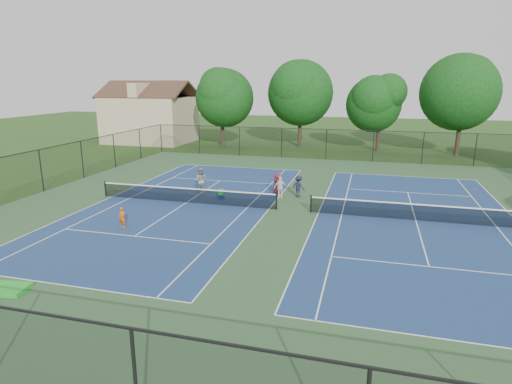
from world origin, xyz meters
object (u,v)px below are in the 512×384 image
(tree_back_c, at_px, (381,101))
(clapboard_house, at_px, (150,117))
(tree_back_d, at_px, (464,89))
(bystander_a, at_px, (280,188))
(instructor, at_px, (201,180))
(ball_hopper, at_px, (221,192))
(tree_back_a, at_px, (222,95))
(bystander_b, at_px, (298,186))
(tree_back_b, at_px, (301,90))
(bystander_c, at_px, (277,184))
(ball_crate, at_px, (221,197))
(child_player, at_px, (122,218))

(tree_back_c, height_order, clapboard_house, tree_back_c)
(tree_back_d, distance_m, bystander_a, 26.50)
(clapboard_house, height_order, instructor, clapboard_house)
(ball_hopper, bearing_deg, bystander_a, 17.11)
(instructor, distance_m, bystander_a, 5.64)
(tree_back_a, bearing_deg, bystander_b, -58.43)
(tree_back_b, height_order, clapboard_house, tree_back_b)
(bystander_a, relative_size, ball_hopper, 3.82)
(instructor, bearing_deg, ball_hopper, 142.42)
(clapboard_house, distance_m, ball_hopper, 29.71)
(tree_back_a, height_order, ball_hopper, tree_back_a)
(tree_back_c, xyz_separation_m, bystander_c, (-6.79, -21.38, -4.74))
(tree_back_c, bearing_deg, ball_crate, -113.24)
(tree_back_c, relative_size, clapboard_house, 0.78)
(tree_back_b, xyz_separation_m, tree_back_c, (9.00, -1.00, -1.11))
(tree_back_a, distance_m, bystander_a, 24.95)
(clapboard_house, bearing_deg, bystander_a, -46.04)
(tree_back_a, xyz_separation_m, instructor, (6.00, -21.53, -5.12))
(bystander_b, bearing_deg, tree_back_d, -96.38)
(tree_back_a, distance_m, tree_back_c, 18.04)
(tree_back_a, height_order, tree_back_b, tree_back_b)
(instructor, xyz_separation_m, bystander_c, (5.21, 1.15, -0.18))
(tree_back_b, xyz_separation_m, clapboard_house, (-19.00, -1.00, -3.50))
(tree_back_c, height_order, bystander_b, tree_back_c)
(bystander_a, bearing_deg, tree_back_b, -117.47)
(tree_back_a, distance_m, bystander_c, 23.85)
(child_player, bearing_deg, bystander_b, 54.68)
(tree_back_d, bearing_deg, tree_back_a, -180.00)
(tree_back_a, height_order, clapboard_house, tree_back_a)
(bystander_b, bearing_deg, tree_back_b, -54.43)
(bystander_b, distance_m, ball_crate, 5.25)
(tree_back_c, xyz_separation_m, bystander_a, (-6.36, -22.43, -4.72))
(ball_hopper, bearing_deg, tree_back_a, 109.20)
(bystander_a, relative_size, bystander_b, 1.02)
(tree_back_b, bearing_deg, bystander_b, -80.67)
(bystander_b, relative_size, ball_crate, 4.22)
(bystander_a, distance_m, ball_hopper, 3.95)
(instructor, bearing_deg, tree_back_d, -140.73)
(tree_back_d, relative_size, bystander_b, 7.00)
(child_player, height_order, ball_crate, child_player)
(tree_back_a, height_order, bystander_b, tree_back_a)
(child_player, relative_size, ball_crate, 3.24)
(tree_back_d, xyz_separation_m, clapboard_house, (-36.00, 1.00, -3.73))
(tree_back_a, xyz_separation_m, bystander_b, (12.73, -20.72, -5.30))
(tree_back_b, xyz_separation_m, bystander_b, (3.73, -22.72, -5.86))
(clapboard_house, xyz_separation_m, bystander_b, (22.73, -21.72, -2.35))
(bystander_c, bearing_deg, bystander_a, 121.20)
(tree_back_d, bearing_deg, bystander_b, -122.63)
(tree_back_b, height_order, instructor, tree_back_b)
(tree_back_a, xyz_separation_m, ball_crate, (7.87, -22.59, -5.90))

